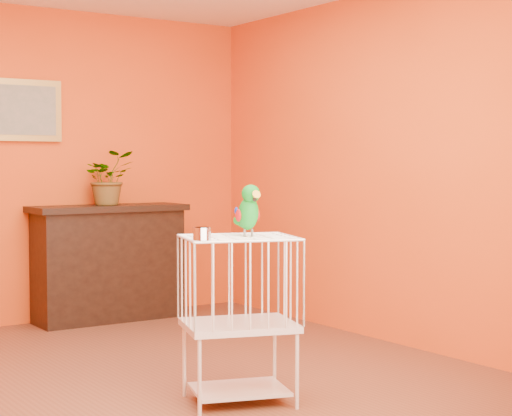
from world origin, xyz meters
TOP-DOWN VIEW (x-y plane):
  - ground at (0.00, 0.00)m, footprint 4.50×4.50m
  - room_shell at (0.00, 0.00)m, footprint 4.50×4.50m
  - console_cabinet at (0.64, 2.02)m, footprint 1.31×0.47m
  - potted_plant at (0.65, 2.08)m, footprint 0.46×0.50m
  - framed_picture at (0.00, 2.22)m, footprint 0.62×0.04m
  - birdcage at (0.21, -0.68)m, footprint 0.71×0.62m
  - feed_cup at (-0.09, -0.78)m, footprint 0.09×0.09m
  - parrot at (0.27, -0.68)m, footprint 0.14×0.26m

SIDE VIEW (x-z plane):
  - ground at x=0.00m, z-range 0.00..0.00m
  - birdcage at x=0.21m, z-range 0.02..0.94m
  - console_cabinet at x=0.64m, z-range 0.00..0.97m
  - feed_cup at x=-0.09m, z-range 0.92..0.99m
  - parrot at x=0.27m, z-range 0.92..1.21m
  - potted_plant at x=0.65m, z-range 0.97..1.32m
  - room_shell at x=0.00m, z-range -0.67..3.83m
  - framed_picture at x=0.00m, z-range 1.50..2.00m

